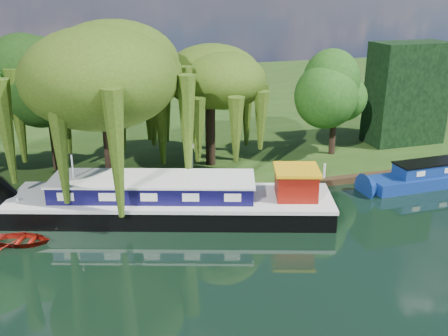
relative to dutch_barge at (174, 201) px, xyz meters
name	(u,v)px	position (x,y,z in m)	size (l,w,h in m)	color
ground	(236,269)	(1.57, -6.50, -0.96)	(120.00, 120.00, 0.00)	black
far_bank	(136,107)	(1.57, 27.50, -0.73)	(120.00, 52.00, 0.45)	#1B350E
dutch_barge	(174,201)	(0.00, 0.00, 0.00)	(18.65, 9.56, 3.86)	black
red_dinghy	(23,243)	(-8.16, -0.89, -0.96)	(2.08, 2.91, 0.60)	maroon
white_cruiser	(400,185)	(15.32, 0.19, -0.96)	(1.98, 2.30, 1.21)	silver
willow_left	(104,76)	(-3.07, 4.33, 6.56)	(8.12, 8.12, 9.73)	black
willow_right	(210,89)	(4.09, 6.79, 4.95)	(6.14, 6.14, 7.48)	black
tree_far_mid	(48,86)	(-6.40, 9.06, 5.32)	(5.16, 5.16, 8.44)	black
tree_far_right	(336,93)	(13.57, 6.40, 4.15)	(4.12, 4.12, 6.74)	black
conifer_hedge	(407,93)	(20.57, 7.50, 3.49)	(6.00, 3.00, 8.00)	black
lamppost	(192,152)	(2.07, 4.00, 1.46)	(0.36, 0.36, 2.56)	silver
mooring_posts	(185,187)	(1.07, 1.90, -0.01)	(19.16, 0.16, 1.00)	silver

